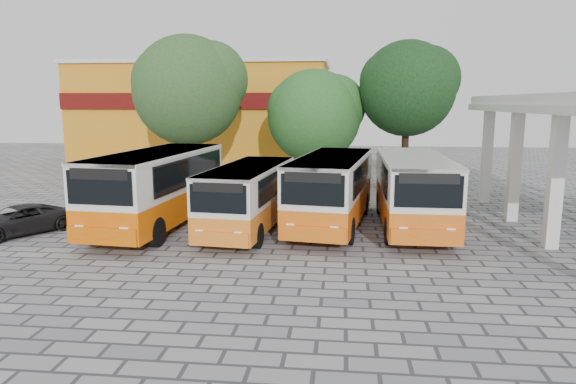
# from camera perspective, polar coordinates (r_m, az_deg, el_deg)

# --- Properties ---
(ground) EXTENTS (90.00, 90.00, 0.00)m
(ground) POSITION_cam_1_polar(r_m,az_deg,el_deg) (17.42, 4.29, -7.09)
(ground) COLOR slate
(ground) RESTS_ON ground
(shophouse_block) EXTENTS (20.40, 10.40, 8.30)m
(shophouse_block) POSITION_cam_1_polar(r_m,az_deg,el_deg) (44.17, -9.06, 8.59)
(shophouse_block) COLOR orange
(shophouse_block) RESTS_ON ground
(bus_far_left) EXTENTS (3.35, 8.85, 3.12)m
(bus_far_left) POSITION_cam_1_polar(r_m,az_deg,el_deg) (21.60, -14.26, 0.87)
(bus_far_left) COLOR #DF5800
(bus_far_left) RESTS_ON ground
(bus_centre_left) EXTENTS (2.90, 7.46, 2.62)m
(bus_centre_left) POSITION_cam_1_polar(r_m,az_deg,el_deg) (20.42, -4.39, -0.18)
(bus_centre_left) COLOR orange
(bus_centre_left) RESTS_ON ground
(bus_centre_right) EXTENTS (3.60, 8.41, 2.93)m
(bus_centre_right) POSITION_cam_1_polar(r_m,az_deg,el_deg) (21.16, 4.93, 0.65)
(bus_centre_right) COLOR #DE5D0B
(bus_centre_right) RESTS_ON ground
(bus_far_right) EXTENTS (2.60, 8.23, 2.96)m
(bus_far_right) POSITION_cam_1_polar(r_m,az_deg,el_deg) (21.39, 13.68, 0.55)
(bus_far_right) COLOR #DC5D0E
(bus_far_right) RESTS_ON ground
(tree_left) EXTENTS (7.01, 6.68, 9.16)m
(tree_left) POSITION_cam_1_polar(r_m,az_deg,el_deg) (32.49, -10.96, 11.41)
(tree_left) COLOR #422F16
(tree_left) RESTS_ON ground
(tree_middle) EXTENTS (6.18, 5.89, 7.18)m
(tree_middle) POSITION_cam_1_polar(r_m,az_deg,el_deg) (32.77, 3.04, 8.75)
(tree_middle) COLOR #331C0E
(tree_middle) RESTS_ON ground
(tree_right) EXTENTS (6.09, 5.80, 8.82)m
(tree_right) POSITION_cam_1_polar(r_m,az_deg,el_deg) (32.61, 13.25, 11.45)
(tree_right) COLOR black
(tree_right) RESTS_ON ground
(parked_car) EXTENTS (3.74, 4.38, 1.12)m
(parked_car) POSITION_cam_1_polar(r_m,az_deg,el_deg) (22.61, -27.91, -2.81)
(parked_car) COLOR black
(parked_car) RESTS_ON ground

